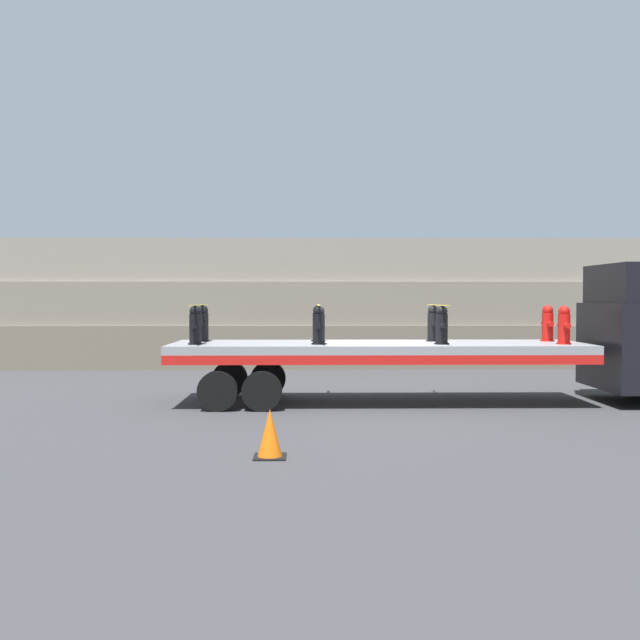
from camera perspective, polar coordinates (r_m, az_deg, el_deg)
ground_plane at (r=16.22m, az=4.65°, el=-6.61°), size 120.00×120.00×0.00m
rock_cliff at (r=25.02m, az=2.68°, el=1.34°), size 60.00×3.30×4.35m
flatbed_trailer at (r=16.05m, az=2.95°, el=-2.68°), size 9.23×2.54×1.36m
fire_hydrant_black_near_0 at (r=15.64m, az=-9.94°, el=-0.45°), size 0.33×0.58×0.84m
fire_hydrant_black_far_0 at (r=16.70m, az=-9.36°, el=-0.31°), size 0.33×0.58×0.84m
fire_hydrant_black_near_1 at (r=15.45m, az=-0.09°, el=-0.45°), size 0.33×0.58×0.84m
fire_hydrant_black_far_1 at (r=16.52m, az=-0.14°, el=-0.31°), size 0.33×0.58×0.84m
fire_hydrant_black_near_2 at (r=15.71m, az=9.71°, el=-0.44°), size 0.33×0.58×0.84m
fire_hydrant_black_far_2 at (r=16.77m, az=9.04°, el=-0.30°), size 0.33×0.58×0.84m
fire_hydrant_red_near_3 at (r=16.41m, az=18.94°, el=-0.42°), size 0.33×0.58×0.84m
fire_hydrant_red_far_3 at (r=17.43m, az=17.74°, el=-0.28°), size 0.33×0.58×0.84m
cargo_strap_rear at (r=16.16m, az=-9.65°, el=1.18°), size 0.05×2.64×0.01m
cargo_strap_middle at (r=15.97m, az=-0.12°, el=1.20°), size 0.05×2.64×0.01m
cargo_strap_front at (r=16.23m, az=9.37°, el=1.19°), size 0.05×2.64×0.01m
traffic_cone at (r=10.69m, az=-4.03°, el=-9.07°), size 0.48×0.48×0.72m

